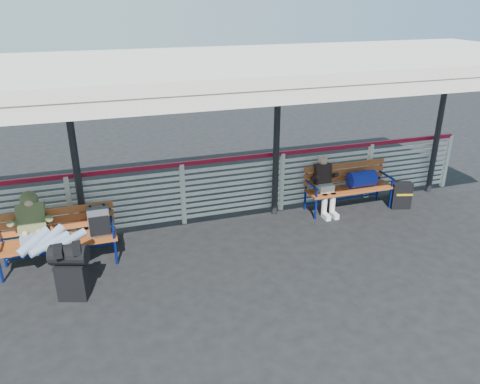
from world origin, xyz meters
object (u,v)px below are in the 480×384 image
object	(u,v)px
luggage_stack	(71,270)
companion_person	(325,185)
traveler_man	(45,236)
bench_left	(71,229)
bench_right	(354,181)
suitcase_side	(401,195)

from	to	relation	value
luggage_stack	companion_person	xyz separation A→B (m)	(4.76, 1.48, 0.13)
traveler_man	luggage_stack	bearing A→B (deg)	-63.30
bench_left	traveler_man	distance (m)	0.51
luggage_stack	bench_right	bearing A→B (deg)	34.33
bench_left	companion_person	world-z (taller)	companion_person
companion_person	suitcase_side	distance (m)	1.66
luggage_stack	bench_left	xyz separation A→B (m)	(0.01, 1.03, 0.13)
luggage_stack	traveler_man	xyz separation A→B (m)	(-0.35, 0.69, 0.25)
bench_right	traveler_man	xyz separation A→B (m)	(-5.77, -0.80, 0.13)
companion_person	suitcase_side	world-z (taller)	companion_person
bench_left	suitcase_side	xyz separation A→B (m)	(6.36, 0.15, -0.33)
traveler_man	companion_person	size ratio (longest dim) A/B	1.43
companion_person	luggage_stack	bearing A→B (deg)	-162.79
traveler_man	companion_person	distance (m)	5.17
suitcase_side	traveler_man	bearing A→B (deg)	-159.43
luggage_stack	bench_left	distance (m)	1.04
bench_right	companion_person	bearing A→B (deg)	-179.01
bench_left	bench_right	size ratio (longest dim) A/B	1.00
bench_right	suitcase_side	bearing A→B (deg)	-18.32
bench_right	companion_person	world-z (taller)	companion_person
bench_right	traveler_man	size ratio (longest dim) A/B	1.10
luggage_stack	bench_left	size ratio (longest dim) A/B	0.47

